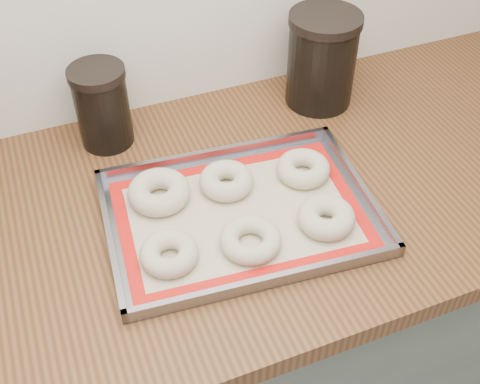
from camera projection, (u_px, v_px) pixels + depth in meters
name	position (u px, v px, depth m)	size (l,w,h in m)	color
cabinet	(181.00, 357.00, 1.38)	(3.00, 0.65, 0.86)	slate
countertop	(164.00, 222.00, 1.07)	(3.06, 0.68, 0.04)	brown
baking_tray	(240.00, 214.00, 1.05)	(0.49, 0.37, 0.03)	gray
baking_mat	(240.00, 215.00, 1.05)	(0.44, 0.33, 0.00)	#C6B793
bagel_front_left	(169.00, 254.00, 0.96)	(0.10, 0.10, 0.03)	beige
bagel_front_mid	(251.00, 240.00, 0.99)	(0.10, 0.10, 0.03)	beige
bagel_front_right	(326.00, 217.00, 1.02)	(0.10, 0.10, 0.04)	beige
bagel_back_left	(159.00, 192.00, 1.06)	(0.11, 0.11, 0.04)	beige
bagel_back_mid	(226.00, 181.00, 1.09)	(0.10, 0.10, 0.04)	beige
bagel_back_right	(303.00, 169.00, 1.11)	(0.10, 0.10, 0.03)	beige
canister_mid	(102.00, 106.00, 1.15)	(0.11, 0.11, 0.17)	black
canister_right	(322.00, 59.00, 1.24)	(0.15, 0.15, 0.20)	black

